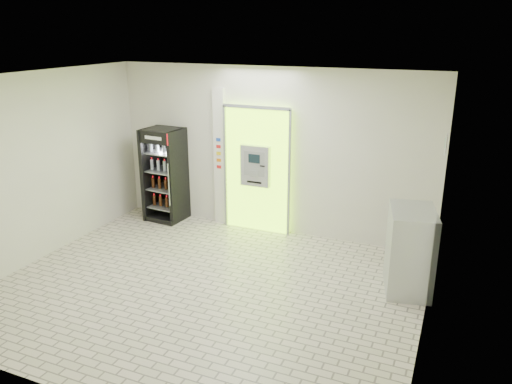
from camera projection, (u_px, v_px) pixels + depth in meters
The scene contains 7 objects.
ground at pixel (206, 288), 7.28m from camera, with size 6.00×6.00×0.00m, color beige.
room_shell at pixel (202, 167), 6.70m from camera, with size 6.00×6.00×6.00m.
atm_assembly at pixel (258, 169), 9.09m from camera, with size 1.30×0.24×2.33m.
pillar at pixel (220, 157), 9.38m from camera, with size 0.22×0.11×2.60m.
beverage_cooler at pixel (165, 177), 9.69m from camera, with size 0.73×0.68×1.81m.
steel_cabinet at pixel (410, 250), 7.09m from camera, with size 0.79×1.02×1.22m.
exit_sign at pixel (446, 144), 6.73m from camera, with size 0.02×0.22×0.26m.
Camera 1 is at (3.20, -5.67, 3.62)m, focal length 35.00 mm.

